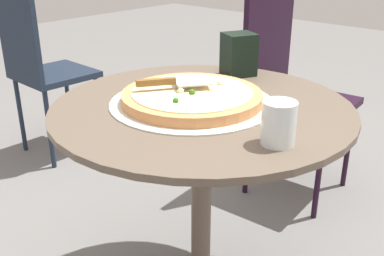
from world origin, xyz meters
name	(u,v)px	position (x,y,z in m)	size (l,w,h in m)	color
patio_table	(202,160)	(0.00, 0.00, 0.52)	(0.83, 0.83, 0.69)	brown
pizza_on_tray	(192,98)	(-0.03, -0.01, 0.71)	(0.46, 0.46, 0.05)	silver
pizza_server	(174,82)	(-0.08, -0.03, 0.75)	(0.16, 0.20, 0.02)	silver
drinking_cup	(279,123)	(0.29, -0.08, 0.74)	(0.08, 0.08, 0.10)	white
napkin_dispenser	(239,54)	(-0.10, 0.30, 0.76)	(0.10, 0.09, 0.14)	black
patio_chair_far	(288,82)	(-0.22, 0.84, 0.51)	(0.44, 0.44, 0.90)	black
patio_chair_corner	(40,62)	(-1.33, 0.27, 0.52)	(0.37, 0.37, 0.90)	#1B2637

